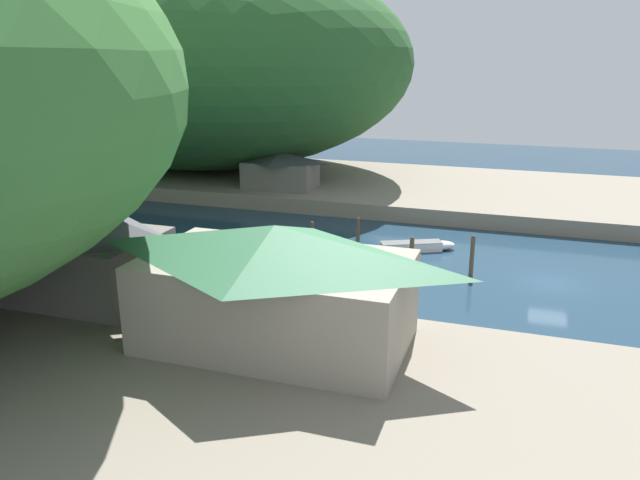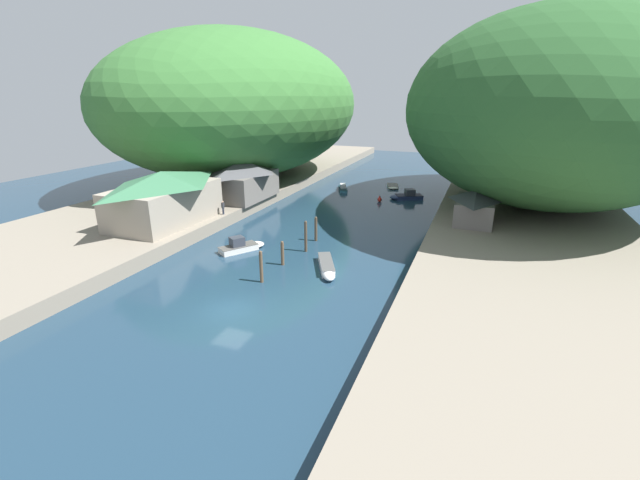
# 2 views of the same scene
# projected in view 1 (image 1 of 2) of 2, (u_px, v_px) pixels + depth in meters

# --- Properties ---
(water_surface) EXTENTS (130.00, 130.00, 0.00)m
(water_surface) POSITION_uv_depth(u_px,v_px,m) (163.00, 241.00, 50.99)
(water_surface) COLOR #1E384C
(water_surface) RESTS_ON ground
(right_bank) EXTENTS (22.00, 120.00, 1.44)m
(right_bank) POSITION_uv_depth(u_px,v_px,m) (271.00, 180.00, 71.46)
(right_bank) COLOR gray
(right_bank) RESTS_ON ground
(hillside_right) EXTENTS (36.54, 51.16, 24.28)m
(hillside_right) POSITION_uv_depth(u_px,v_px,m) (192.00, 62.00, 71.70)
(hillside_right) COLOR #285628
(hillside_right) RESTS_ON right_bank
(waterfront_building) EXTENTS (7.69, 13.43, 5.89)m
(waterfront_building) POSITION_uv_depth(u_px,v_px,m) (276.00, 283.00, 29.43)
(waterfront_building) COLOR gray
(waterfront_building) RESTS_ON left_bank
(boathouse_shed) EXTENTS (6.81, 10.65, 5.60)m
(boathouse_shed) POSITION_uv_depth(u_px,v_px,m) (71.00, 246.00, 35.51)
(boathouse_shed) COLOR slate
(boathouse_shed) RESTS_ON left_bank
(right_bank_cottage) EXTENTS (4.44, 7.74, 3.73)m
(right_bank_cottage) POSITION_uv_depth(u_px,v_px,m) (280.00, 169.00, 63.51)
(right_bank_cottage) COLOR slate
(right_bank_cottage) RESTS_ON right_bank
(boat_cabin_cruiser) EXTENTS (2.74, 4.21, 0.46)m
(boat_cabin_cruiser) POSITION_uv_depth(u_px,v_px,m) (13.00, 214.00, 58.39)
(boat_cabin_cruiser) COLOR silver
(boat_cabin_cruiser) RESTS_ON water_surface
(boat_white_cruiser) EXTENTS (3.95, 4.94, 1.58)m
(boat_white_cruiser) POSITION_uv_depth(u_px,v_px,m) (363.00, 287.00, 40.00)
(boat_white_cruiser) COLOR silver
(boat_white_cruiser) RESTS_ON water_surface
(boat_yellow_tender) EXTENTS (5.38, 3.99, 1.51)m
(boat_yellow_tender) POSITION_uv_depth(u_px,v_px,m) (102.00, 209.00, 59.33)
(boat_yellow_tender) COLOR navy
(boat_yellow_tender) RESTS_ON water_surface
(boat_open_rowboat) EXTENTS (3.61, 5.80, 0.73)m
(boat_open_rowboat) POSITION_uv_depth(u_px,v_px,m) (420.00, 246.00, 48.59)
(boat_open_rowboat) COLOR white
(boat_open_rowboat) RESTS_ON water_surface
(mooring_post_nearest) EXTENTS (0.30, 0.30, 2.91)m
(mooring_post_nearest) POSITION_uv_depth(u_px,v_px,m) (472.00, 255.00, 42.92)
(mooring_post_nearest) COLOR brown
(mooring_post_nearest) RESTS_ON water_surface
(mooring_post_second) EXTENTS (0.32, 0.32, 2.41)m
(mooring_post_second) POSITION_uv_depth(u_px,v_px,m) (412.00, 253.00, 44.26)
(mooring_post_second) COLOR brown
(mooring_post_second) RESTS_ON water_surface
(mooring_post_middle) EXTENTS (0.30, 0.30, 3.31)m
(mooring_post_middle) POSITION_uv_depth(u_px,v_px,m) (358.00, 239.00, 45.97)
(mooring_post_middle) COLOR #4C3D2D
(mooring_post_middle) RESTS_ON water_surface
(mooring_post_fourth) EXTENTS (0.31, 0.31, 2.78)m
(mooring_post_fourth) POSITION_uv_depth(u_px,v_px,m) (312.00, 239.00, 46.86)
(mooring_post_fourth) COLOR #4C3D2D
(mooring_post_fourth) RESTS_ON water_surface
(channel_buoy_near) EXTENTS (0.68, 0.68, 1.02)m
(channel_buoy_near) POSITION_uv_depth(u_px,v_px,m) (109.00, 221.00, 55.35)
(channel_buoy_near) COLOR red
(channel_buoy_near) RESTS_ON water_surface
(person_on_quay) EXTENTS (0.24, 0.39, 1.69)m
(person_on_quay) POSITION_uv_depth(u_px,v_px,m) (220.00, 281.00, 35.45)
(person_on_quay) COLOR #282D3D
(person_on_quay) RESTS_ON left_bank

